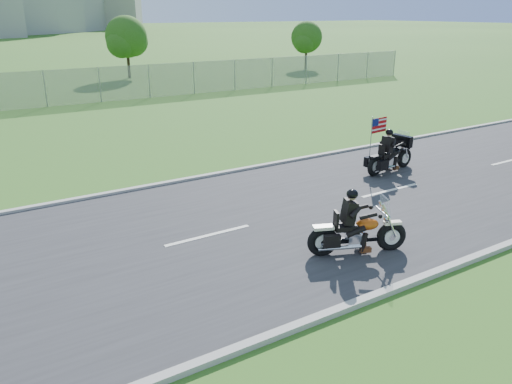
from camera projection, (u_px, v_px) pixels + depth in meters
ground at (278, 220)px, 12.80m from camera, size 420.00×420.00×0.00m
road at (278, 219)px, 12.79m from camera, size 120.00×8.00×0.04m
curb_north at (208, 176)px, 16.02m from camera, size 120.00×0.18×0.12m
curb_south at (397, 288)px, 9.54m from camera, size 120.00×0.18×0.12m
tree_fence_near at (127, 39)px, 38.78m from camera, size 3.52×3.28×4.75m
tree_fence_far at (307, 39)px, 45.19m from camera, size 3.08×2.87×4.20m
motorcycle_lead at (356, 234)px, 10.84m from camera, size 2.16×1.10×1.53m
motorcycle_follow at (390, 157)px, 16.40m from camera, size 2.21×0.78×1.84m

